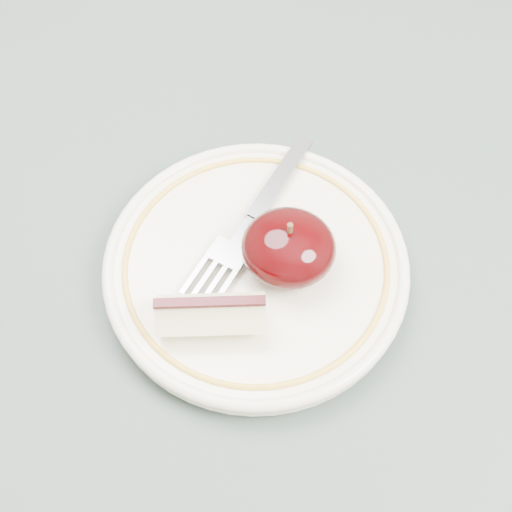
# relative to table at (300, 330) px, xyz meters

# --- Properties ---
(table) EXTENTS (0.90, 0.90, 0.75)m
(table) POSITION_rel_table_xyz_m (0.00, 0.00, 0.00)
(table) COLOR brown
(table) RESTS_ON ground
(plate) EXTENTS (0.22, 0.22, 0.02)m
(plate) POSITION_rel_table_xyz_m (-0.04, -0.00, 0.10)
(plate) COLOR #EAE3C4
(plate) RESTS_ON table
(apple_half) EXTENTS (0.07, 0.06, 0.05)m
(apple_half) POSITION_rel_table_xyz_m (-0.01, 0.00, 0.13)
(apple_half) COLOR black
(apple_half) RESTS_ON plate
(apple_wedge) EXTENTS (0.08, 0.04, 0.03)m
(apple_wedge) POSITION_rel_table_xyz_m (-0.06, -0.05, 0.12)
(apple_wedge) COLOR beige
(apple_wedge) RESTS_ON plate
(fork) EXTENTS (0.07, 0.16, 0.00)m
(fork) POSITION_rel_table_xyz_m (-0.04, 0.03, 0.11)
(fork) COLOR gray
(fork) RESTS_ON plate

